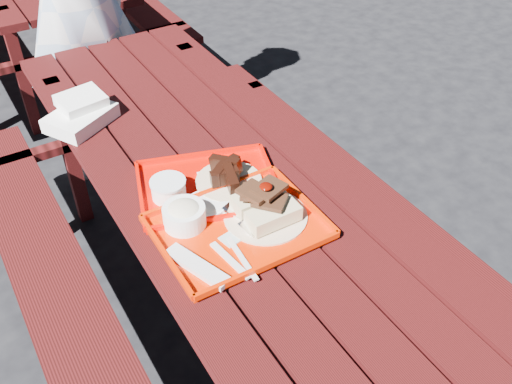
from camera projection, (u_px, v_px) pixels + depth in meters
ground at (237, 328)px, 2.28m from camera, size 60.00×60.00×0.00m
picnic_table_near at (233, 227)px, 1.93m from camera, size 1.41×2.40×0.75m
near_tray at (234, 217)px, 1.63m from camera, size 0.47×0.40×0.15m
far_tray at (206, 186)px, 1.76m from camera, size 0.50×0.44×0.07m
white_cloth at (81, 113)px, 2.05m from camera, size 0.28×0.26×0.09m
person at (75, 1)px, 2.58m from camera, size 0.75×0.61×1.79m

